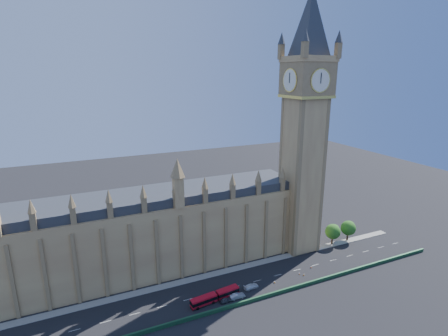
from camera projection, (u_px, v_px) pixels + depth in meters
name	position (u px, v px, depth m)	size (l,w,h in m)	color
ground	(224.00, 290.00, 110.71)	(400.00, 400.00, 0.00)	black
palace_westminster	(129.00, 236.00, 116.48)	(120.00, 20.00, 28.00)	#9D764C
elizabeth_tower	(305.00, 108.00, 123.69)	(20.59, 20.59, 105.00)	#9D764C
bridge_parapet	(237.00, 305.00, 102.64)	(160.00, 0.60, 1.20)	#1E4C2D
kerb_north	(213.00, 274.00, 119.04)	(160.00, 3.00, 0.16)	gray
tree_east_near	(333.00, 231.00, 138.80)	(6.00, 6.00, 8.50)	#382619
tree_east_far	(349.00, 228.00, 141.98)	(6.00, 6.00, 8.50)	#382619
red_bus	(215.00, 297.00, 105.01)	(16.02, 4.04, 2.69)	red
car_grey	(226.00, 300.00, 104.64)	(1.52, 3.78, 1.29)	#44484D
car_silver	(238.00, 296.00, 106.39)	(1.65, 4.75, 1.56)	#A0A2A7
car_white	(251.00, 286.00, 111.23)	(2.06, 5.06, 1.47)	silver
cone_a	(304.00, 275.00, 118.41)	(0.54, 0.54, 0.68)	black
cone_b	(275.00, 282.00, 114.18)	(0.58, 0.58, 0.73)	black
cone_c	(299.00, 274.00, 119.08)	(0.41, 0.41, 0.63)	black
cone_d	(311.00, 267.00, 123.04)	(0.63, 0.63, 0.78)	black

